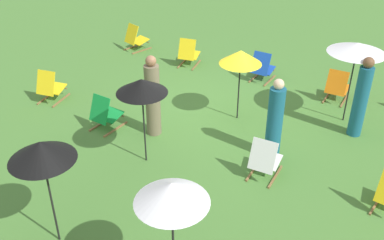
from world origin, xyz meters
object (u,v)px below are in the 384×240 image
object	(u,v)px
umbrella_1	(357,48)
person_2	(361,99)
umbrella_0	(241,57)
umbrella_2	(142,86)
deckchair_7	(262,68)
deckchair_11	(136,39)
person_1	(275,121)
person_0	(153,98)
deckchair_12	(189,53)
umbrella_4	(41,151)
deckchair_5	(265,160)
deckchair_2	(105,114)
deckchair_8	(337,87)
deckchair_4	(50,87)
umbrella_3	(172,193)

from	to	relation	value
umbrella_1	person_2	xyz separation A→B (m)	(-0.34, 0.49, -0.90)
umbrella_0	umbrella_2	bearing A→B (deg)	70.36
person_2	deckchair_7	bearing A→B (deg)	172.03
deckchair_11	person_1	world-z (taller)	person_1
umbrella_0	umbrella_1	distance (m)	2.46
umbrella_1	person_0	xyz separation A→B (m)	(3.49, 2.63, -0.91)
deckchair_12	umbrella_4	bearing A→B (deg)	93.08
deckchair_5	deckchair_11	world-z (taller)	same
umbrella_0	person_1	world-z (taller)	person_1
umbrella_1	person_2	size ratio (longest dim) A/B	1.04
deckchair_2	deckchair_5	world-z (taller)	same
umbrella_0	person_1	xyz separation A→B (m)	(-1.24, 1.04, -0.71)
deckchair_5	deckchair_8	distance (m)	3.79
deckchair_4	person_0	distance (m)	3.10
deckchair_5	umbrella_1	size ratio (longest dim) A/B	0.44
umbrella_2	person_2	world-z (taller)	person_2
person_0	person_2	world-z (taller)	person_0
umbrella_1	person_1	xyz separation A→B (m)	(0.93, 2.17, -0.97)
deckchair_5	deckchair_7	distance (m)	4.28
deckchair_2	deckchair_12	distance (m)	3.97
deckchair_2	deckchair_12	world-z (taller)	same
deckchair_4	person_1	bearing A→B (deg)	173.90
deckchair_7	deckchair_12	distance (m)	2.24
deckchair_8	umbrella_2	distance (m)	5.33
deckchair_12	umbrella_3	distance (m)	8.07
umbrella_2	deckchair_5	bearing A→B (deg)	-162.80
deckchair_2	deckchair_7	world-z (taller)	same
deckchair_12	umbrella_1	world-z (taller)	umbrella_1
deckchair_11	person_0	size ratio (longest dim) A/B	0.48
umbrella_4	person_0	world-z (taller)	umbrella_4
deckchair_8	deckchair_12	size ratio (longest dim) A/B	1.00
umbrella_3	deckchair_7	bearing A→B (deg)	-77.34
person_0	umbrella_2	bearing A→B (deg)	-156.89
umbrella_0	deckchair_7	bearing A→B (deg)	-82.56
umbrella_1	deckchair_8	bearing A→B (deg)	-64.80
deckchair_12	person_0	bearing A→B (deg)	98.12
deckchair_4	deckchair_5	world-z (taller)	same
deckchair_7	deckchair_8	world-z (taller)	same
deckchair_11	deckchair_2	bearing A→B (deg)	135.14
deckchair_4	person_1	distance (m)	5.66
umbrella_2	umbrella_3	world-z (taller)	umbrella_3
umbrella_0	deckchair_4	bearing A→B (deg)	19.05
person_0	person_2	xyz separation A→B (m)	(-3.83, -2.14, 0.00)
deckchair_7	umbrella_3	distance (m)	7.38
umbrella_4	umbrella_3	bearing A→B (deg)	-178.93
deckchair_7	umbrella_0	distance (m)	2.49
umbrella_2	person_1	xyz separation A→B (m)	(-2.12, -1.41, -0.84)
deckchair_2	deckchair_11	size ratio (longest dim) A/B	0.96
deckchair_7	umbrella_0	size ratio (longest dim) A/B	0.50
person_2	person_1	bearing A→B (deg)	-106.11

